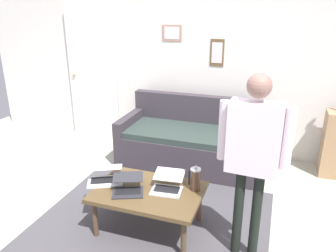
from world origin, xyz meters
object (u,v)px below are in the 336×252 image
object	(u,v)px
coffee_table	(149,194)
laptop_right	(105,176)
couch	(191,142)
interior_door	(92,74)
laptop_left	(128,187)
person_standing	(253,147)
french_press	(195,179)
laptop_center	(167,185)

from	to	relation	value
coffee_table	laptop_right	xyz separation A→B (m)	(0.47, -0.03, 0.09)
laptop_right	couch	bearing A→B (deg)	-107.36
interior_door	couch	world-z (taller)	interior_door
laptop_left	person_standing	distance (m)	1.23
couch	coffee_table	distance (m)	1.52
laptop_left	french_press	size ratio (longest dim) A/B	1.58
laptop_left	french_press	xyz separation A→B (m)	(-0.59, -0.23, 0.07)
coffee_table	laptop_center	distance (m)	0.20
interior_door	couch	size ratio (longest dim) A/B	1.10
laptop_center	laptop_right	xyz separation A→B (m)	(0.63, 0.05, 0.00)
person_standing	laptop_center	bearing A→B (deg)	-10.65
couch	person_standing	bearing A→B (deg)	120.11
coffee_table	interior_door	bearing A→B (deg)	-48.72
person_standing	couch	bearing A→B (deg)	-59.89
couch	person_standing	xyz separation A→B (m)	(-0.92, 1.59, 0.72)
coffee_table	laptop_right	size ratio (longest dim) A/B	2.31
laptop_center	couch	bearing A→B (deg)	-83.46
interior_door	couch	xyz separation A→B (m)	(-1.77, 0.50, -0.72)
person_standing	coffee_table	bearing A→B (deg)	-3.92
couch	coffee_table	xyz separation A→B (m)	(-0.00, 1.52, 0.07)
couch	laptop_right	size ratio (longest dim) A/B	4.27
laptop_center	french_press	distance (m)	0.27
couch	french_press	bearing A→B (deg)	106.91
interior_door	laptop_right	bearing A→B (deg)	123.19
french_press	person_standing	bearing A→B (deg)	156.76
laptop_right	french_press	size ratio (longest dim) A/B	1.74
french_press	interior_door	bearing A→B (deg)	-40.50
couch	french_press	xyz separation A→B (m)	(-0.42, 1.37, 0.23)
laptop_center	person_standing	bearing A→B (deg)	169.35
laptop_left	interior_door	bearing A→B (deg)	-52.64
interior_door	laptop_left	distance (m)	2.69
coffee_table	laptop_right	bearing A→B (deg)	-3.48
couch	laptop_left	xyz separation A→B (m)	(0.17, 1.60, 0.16)
laptop_center	french_press	world-z (taller)	french_press
coffee_table	laptop_left	xyz separation A→B (m)	(0.17, 0.07, 0.09)
laptop_center	french_press	xyz separation A→B (m)	(-0.25, -0.07, 0.07)
coffee_table	laptop_right	world-z (taller)	laptop_right
laptop_right	french_press	distance (m)	0.89
laptop_center	french_press	bearing A→B (deg)	-163.48
french_press	couch	bearing A→B (deg)	-73.09
interior_door	person_standing	world-z (taller)	interior_door
couch	laptop_center	size ratio (longest dim) A/B	5.20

